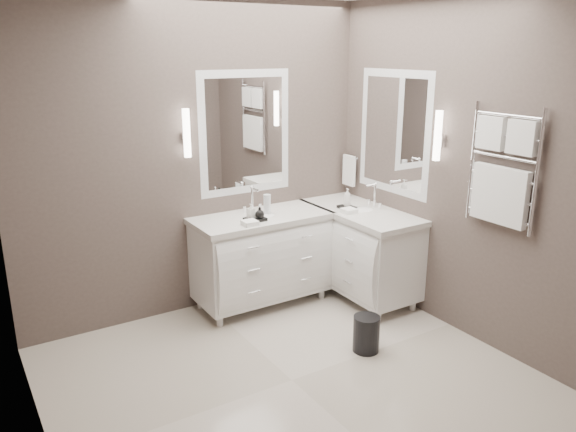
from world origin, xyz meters
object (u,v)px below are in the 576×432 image
vanity_right (360,247)px  waste_bin (366,334)px  towel_ladder (502,175)px  vanity_back (261,254)px

vanity_right → waste_bin: vanity_right is taller
vanity_right → towel_ladder: (0.23, -1.30, 0.91)m
waste_bin → vanity_right: bearing=54.5°
vanity_right → towel_ladder: 1.60m
towel_ladder → vanity_back: bearing=124.1°
vanity_back → towel_ladder: 2.16m
waste_bin → towel_ladder: bearing=-27.9°
vanity_right → towel_ladder: bearing=-80.2°
waste_bin → vanity_back: bearing=102.5°
towel_ladder → waste_bin: 1.57m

